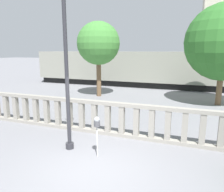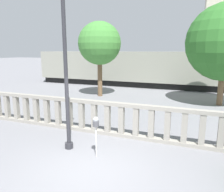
# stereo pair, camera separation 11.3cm
# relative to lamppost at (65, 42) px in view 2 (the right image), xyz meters

# --- Properties ---
(ground_plane) EXTENTS (160.00, 160.00, 0.00)m
(ground_plane) POSITION_rel_lamppost_xyz_m (1.34, -1.02, -3.57)
(ground_plane) COLOR slate
(balustrade) EXTENTS (14.75, 0.24, 1.35)m
(balustrade) POSITION_rel_lamppost_xyz_m (1.34, 1.63, -2.89)
(balustrade) COLOR gray
(balustrade) RESTS_ON ground
(lamppost) EXTENTS (0.40, 0.40, 5.68)m
(lamppost) POSITION_rel_lamppost_xyz_m (0.00, 0.00, 0.00)
(lamppost) COLOR #2D2D33
(lamppost) RESTS_ON ground
(parking_meter) EXTENTS (0.19, 0.19, 1.32)m
(parking_meter) POSITION_rel_lamppost_xyz_m (1.13, -0.21, -2.49)
(parking_meter) COLOR silver
(parking_meter) RESTS_ON ground
(train_near) EXTENTS (19.34, 2.71, 3.80)m
(train_near) POSITION_rel_lamppost_xyz_m (-1.30, 13.99, -1.87)
(train_near) COLOR black
(train_near) RESTS_ON ground
(tree_left) EXTENTS (3.04, 3.04, 5.32)m
(tree_left) POSITION_rel_lamppost_xyz_m (-2.63, 8.46, 0.21)
(tree_left) COLOR brown
(tree_left) RESTS_ON ground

